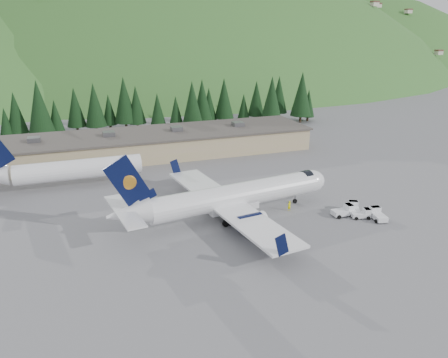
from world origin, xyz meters
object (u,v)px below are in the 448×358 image
airliner (231,197)px  baggage_tug_b (362,214)px  baggage_tug_d (354,208)px  terminal_building (155,143)px  baggage_tug_a (344,211)px  baggage_tug_c (377,214)px  second_airliner (62,170)px  ramp_worker (289,206)px

airliner → baggage_tug_b: 20.09m
airliner → baggage_tug_d: 19.33m
baggage_tug_d → terminal_building: bearing=55.4°
baggage_tug_a → baggage_tug_b: 2.68m
baggage_tug_c → second_airliner: bearing=65.4°
airliner → ramp_worker: (9.49, -0.78, -2.40)m
second_airliner → baggage_tug_d: bearing=-32.6°
second_airliner → ramp_worker: (33.37, -22.93, -2.53)m
baggage_tug_c → baggage_tug_d: (-1.96, 3.19, -0.01)m
baggage_tug_a → baggage_tug_b: bearing=-37.5°
second_airliner → baggage_tug_b: 51.64m
baggage_tug_d → baggage_tug_b: bearing=-148.7°
terminal_building → ramp_worker: terminal_building is taller
second_airliner → baggage_tug_a: 48.97m
baggage_tug_b → ramp_worker: size_ratio=1.91×
terminal_building → ramp_worker: size_ratio=44.60×
airliner → baggage_tug_b: bearing=-28.4°
baggage_tug_c → terminal_building: size_ratio=0.05×
ramp_worker → baggage_tug_c: bearing=134.2°
baggage_tug_a → ramp_worker: size_ratio=2.08×
airliner → baggage_tug_c: 22.17m
second_airliner → baggage_tug_d: second_airliner is taller
baggage_tug_a → baggage_tug_b: baggage_tug_a is taller
baggage_tug_a → terminal_building: (-20.53, 43.50, 1.84)m
baggage_tug_b → terminal_building: terminal_building is taller
second_airliner → terminal_building: size_ratio=0.39×
ramp_worker → baggage_tug_b: bearing=133.7°
terminal_building → ramp_worker: bearing=-70.9°
airliner → second_airliner: bearing=129.5°
baggage_tug_b → baggage_tug_c: (1.83, -1.11, 0.10)m
baggage_tug_b → ramp_worker: bearing=159.9°
baggage_tug_a → baggage_tug_d: size_ratio=0.94×
airliner → terminal_building: size_ratio=0.51×
baggage_tug_d → baggage_tug_a: bearing=129.5°
terminal_building → ramp_worker: (13.45, -38.93, -1.83)m
baggage_tug_b → baggage_tug_c: baggage_tug_c is taller
second_airliner → baggage_tug_d: (42.40, -27.09, -2.57)m
airliner → terminal_building: airliner is taller
ramp_worker → baggage_tug_a: bearing=135.2°
baggage_tug_c → ramp_worker: baggage_tug_c is taller
baggage_tug_a → terminal_building: size_ratio=0.05×
baggage_tug_d → ramp_worker: baggage_tug_d is taller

